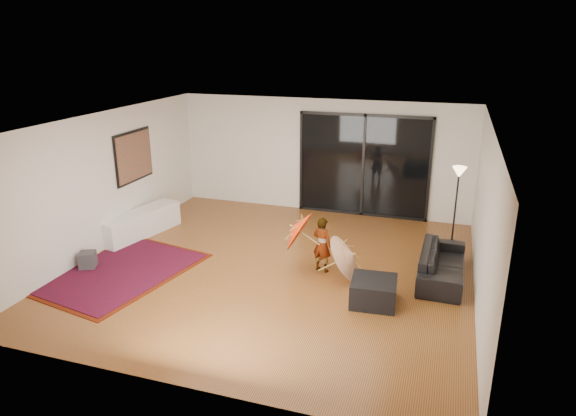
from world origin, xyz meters
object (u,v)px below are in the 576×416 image
at_px(child, 322,245).
at_px(media_console, 141,223).
at_px(sofa, 442,264).
at_px(ottoman, 374,291).

bearing_deg(child, media_console, 11.26).
height_order(sofa, ottoman, sofa).
bearing_deg(sofa, media_console, 89.84).
distance_m(media_console, child, 4.15).
xyz_separation_m(media_console, sofa, (6.20, -0.15, 0.00)).
bearing_deg(child, sofa, -152.17).
bearing_deg(media_console, sofa, 11.26).
relative_size(media_console, ottoman, 2.74).
height_order(sofa, child, child).
bearing_deg(child, ottoman, 158.36).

